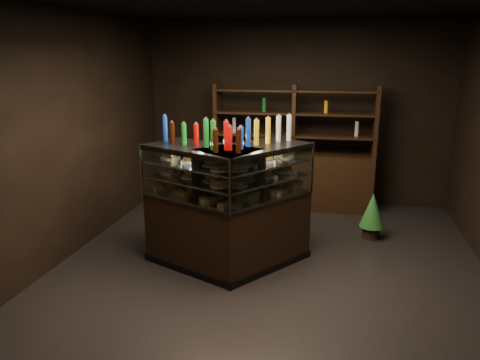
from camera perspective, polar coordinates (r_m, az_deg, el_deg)
ground at (r=5.92m, az=4.00°, el=-9.40°), size 5.00×5.00×0.00m
room_shell at (r=5.41m, az=4.38°, el=9.66°), size 5.02×5.02×3.01m
display_case at (r=5.55m, az=-1.41°, el=-5.63°), size 1.99×1.47×1.46m
food_display at (r=5.35m, az=-1.46°, el=0.69°), size 1.63×1.08×0.45m
bottles_top at (r=5.26m, az=-1.49°, el=5.66°), size 1.46×0.94×0.30m
potted_conifer at (r=6.60m, az=15.86°, el=-3.48°), size 0.34×0.34×0.72m
back_shelving at (r=7.65m, az=6.43°, el=1.03°), size 2.56×0.47×2.00m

